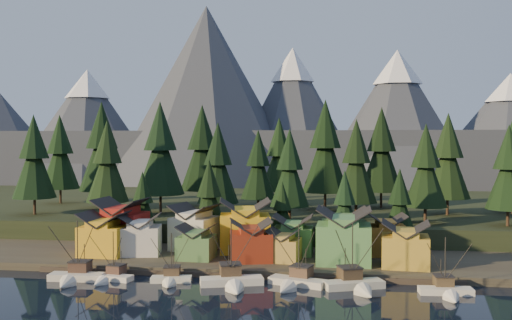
# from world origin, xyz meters

# --- Properties ---
(ground) EXTENTS (500.00, 500.00, 0.00)m
(ground) POSITION_xyz_m (0.00, 0.00, 0.00)
(ground) COLOR black
(ground) RESTS_ON ground
(shore_strip) EXTENTS (400.00, 50.00, 1.50)m
(shore_strip) POSITION_xyz_m (0.00, 40.00, 0.75)
(shore_strip) COLOR #332E25
(shore_strip) RESTS_ON ground
(hillside) EXTENTS (420.00, 100.00, 6.00)m
(hillside) POSITION_xyz_m (0.00, 90.00, 3.00)
(hillside) COLOR black
(hillside) RESTS_ON ground
(dock) EXTENTS (80.00, 4.00, 1.00)m
(dock) POSITION_xyz_m (0.00, 16.50, 0.50)
(dock) COLOR #473E32
(dock) RESTS_ON ground
(mountain_ridge) EXTENTS (560.00, 190.00, 90.00)m
(mountain_ridge) POSITION_xyz_m (-4.20, 213.59, 26.06)
(mountain_ridge) COLOR #424755
(mountain_ridge) RESTS_ON ground
(boat_0) EXTENTS (10.24, 11.06, 12.22)m
(boat_0) POSITION_xyz_m (-29.87, 8.30, 2.37)
(boat_0) COLOR beige
(boat_0) RESTS_ON ground
(boat_1) EXTENTS (8.30, 8.78, 9.90)m
(boat_1) POSITION_xyz_m (-23.66, 9.49, 1.95)
(boat_1) COLOR silver
(boat_1) RESTS_ON ground
(boat_2) EXTENTS (7.77, 8.31, 9.87)m
(boat_2) POSITION_xyz_m (-12.21, 9.77, 2.00)
(boat_2) COLOR silver
(boat_2) RESTS_ON ground
(boat_3) EXTENTS (11.89, 12.38, 12.81)m
(boat_3) POSITION_xyz_m (-0.79, 9.05, 2.39)
(boat_3) COLOR silver
(boat_3) RESTS_ON ground
(boat_4) EXTENTS (10.87, 11.38, 12.06)m
(boat_4) POSITION_xyz_m (10.05, 10.37, 2.29)
(boat_4) COLOR beige
(boat_4) RESTS_ON ground
(boat_5) EXTENTS (11.21, 11.77, 12.72)m
(boat_5) POSITION_xyz_m (20.67, 9.76, 2.44)
(boat_5) COLOR beige
(boat_5) RESTS_ON ground
(boat_6) EXTENTS (9.15, 9.87, 10.55)m
(boat_6) POSITION_xyz_m (35.41, 8.19, 2.01)
(boat_6) COLOR silver
(boat_6) RESTS_ON ground
(house_front_0) EXTENTS (9.23, 8.75, 9.04)m
(house_front_0) POSITION_xyz_m (-31.12, 24.83, 6.25)
(house_front_0) COLOR gold
(house_front_0) RESTS_ON shore_strip
(house_front_1) EXTENTS (9.60, 9.34, 8.54)m
(house_front_1) POSITION_xyz_m (-23.87, 26.66, 5.99)
(house_front_1) COLOR silver
(house_front_1) RESTS_ON shore_strip
(house_front_2) EXTENTS (7.35, 7.41, 6.91)m
(house_front_2) POSITION_xyz_m (-11.00, 23.88, 5.13)
(house_front_2) COLOR #48723E
(house_front_2) RESTS_ON shore_strip
(house_front_3) EXTENTS (9.69, 9.41, 8.24)m
(house_front_3) POSITION_xyz_m (0.27, 23.58, 5.83)
(house_front_3) COLOR maroon
(house_front_3) RESTS_ON shore_strip
(house_front_4) EXTENTS (7.03, 7.46, 6.37)m
(house_front_4) POSITION_xyz_m (6.82, 24.28, 4.85)
(house_front_4) COLOR #AA8A3C
(house_front_4) RESTS_ON shore_strip
(house_front_5) EXTENTS (10.63, 9.70, 10.95)m
(house_front_5) POSITION_xyz_m (18.63, 23.84, 7.25)
(house_front_5) COLOR #4F884A
(house_front_5) RESTS_ON shore_strip
(house_front_6) EXTENTS (9.40, 8.97, 8.68)m
(house_front_6) POSITION_xyz_m (30.24, 22.34, 6.06)
(house_front_6) COLOR gold
(house_front_6) RESTS_ON shore_strip
(house_back_0) EXTENTS (10.84, 10.46, 11.13)m
(house_back_0) POSITION_xyz_m (-30.41, 32.35, 7.34)
(house_back_0) COLOR maroon
(house_back_0) RESTS_ON shore_strip
(house_back_1) EXTENTS (10.78, 10.86, 9.94)m
(house_back_1) POSITION_xyz_m (-13.87, 33.53, 6.72)
(house_back_1) COLOR beige
(house_back_1) RESTS_ON shore_strip
(house_back_2) EXTENTS (12.29, 11.59, 11.32)m
(house_back_2) POSITION_xyz_m (-2.45, 32.82, 7.45)
(house_back_2) COLOR gold
(house_back_2) RESTS_ON shore_strip
(house_back_3) EXTENTS (8.27, 7.38, 8.31)m
(house_back_3) POSITION_xyz_m (8.13, 31.30, 5.87)
(house_back_3) COLOR #4A7F45
(house_back_3) RESTS_ON shore_strip
(house_back_4) EXTENTS (9.80, 9.45, 10.08)m
(house_back_4) POSITION_xyz_m (18.94, 31.49, 6.79)
(house_back_4) COLOR #48723D
(house_back_4) RESTS_ON shore_strip
(house_back_5) EXTENTS (8.18, 8.27, 8.59)m
(house_back_5) POSITION_xyz_m (27.77, 33.53, 6.01)
(house_back_5) COLOR #B0782D
(house_back_5) RESTS_ON shore_strip
(tree_hill_0) EXTENTS (11.37, 11.37, 26.49)m
(tree_hill_0) POSITION_xyz_m (-62.00, 52.00, 20.48)
(tree_hill_0) COLOR #332319
(tree_hill_0) RESTS_ON hillside
(tree_hill_1) EXTENTS (13.22, 13.22, 30.81)m
(tree_hill_1) POSITION_xyz_m (-50.00, 68.00, 22.84)
(tree_hill_1) COLOR #332319
(tree_hill_1) RESTS_ON hillside
(tree_hill_2) EXTENTS (10.63, 10.63, 24.76)m
(tree_hill_2) POSITION_xyz_m (-40.00, 48.00, 19.53)
(tree_hill_2) COLOR #332319
(tree_hill_2) RESTS_ON hillside
(tree_hill_3) EXTENTS (12.96, 12.96, 30.19)m
(tree_hill_3) POSITION_xyz_m (-30.00, 60.00, 22.51)
(tree_hill_3) COLOR #332319
(tree_hill_3) RESTS_ON hillside
(tree_hill_4) EXTENTS (12.92, 12.92, 30.09)m
(tree_hill_4) POSITION_xyz_m (-22.00, 75.00, 22.45)
(tree_hill_4) COLOR #332319
(tree_hill_4) RESTS_ON hillside
(tree_hill_5) EXTENTS (10.37, 10.37, 24.15)m
(tree_hill_5) POSITION_xyz_m (-12.00, 50.00, 19.20)
(tree_hill_5) COLOR #332319
(tree_hill_5) RESTS_ON hillside
(tree_hill_6) EXTENTS (9.70, 9.70, 22.59)m
(tree_hill_6) POSITION_xyz_m (-4.00, 65.00, 18.34)
(tree_hill_6) COLOR #332319
(tree_hill_6) RESTS_ON hillside
(tree_hill_7) EXTENTS (9.67, 9.67, 22.53)m
(tree_hill_7) POSITION_xyz_m (6.00, 48.00, 18.31)
(tree_hill_7) COLOR #332319
(tree_hill_7) RESTS_ON hillside
(tree_hill_8) EXTENTS (13.35, 13.35, 31.10)m
(tree_hill_8) POSITION_xyz_m (14.00, 72.00, 23.00)
(tree_hill_8) COLOR #332319
(tree_hill_8) RESTS_ON hillside
(tree_hill_9) EXTENTS (10.74, 10.74, 25.01)m
(tree_hill_9) POSITION_xyz_m (22.00, 55.00, 19.67)
(tree_hill_9) COLOR #332319
(tree_hill_9) RESTS_ON hillside
(tree_hill_10) EXTENTS (12.58, 12.58, 29.30)m
(tree_hill_10) POSITION_xyz_m (30.00, 80.00, 22.02)
(tree_hill_10) COLOR #332319
(tree_hill_10) RESTS_ON hillside
(tree_hill_11) EXTENTS (10.15, 10.15, 23.65)m
(tree_hill_11) POSITION_xyz_m (38.00, 50.00, 18.93)
(tree_hill_11) COLOR #332319
(tree_hill_11) RESTS_ON hillside
(tree_hill_12) EXTENTS (11.54, 11.54, 26.89)m
(tree_hill_12) POSITION_xyz_m (46.00, 66.00, 20.70)
(tree_hill_12) COLOR #332319
(tree_hill_12) RESTS_ON hillside
(tree_hill_13) EXTENTS (10.00, 10.00, 23.29)m
(tree_hill_13) POSITION_xyz_m (56.00, 48.00, 18.73)
(tree_hill_13) COLOR #332319
(tree_hill_13) RESTS_ON hillside
(tree_hill_15) EXTENTS (11.40, 11.40, 26.56)m
(tree_hill_15) POSITION_xyz_m (0.00, 82.00, 20.52)
(tree_hill_15) COLOR #332319
(tree_hill_15) RESTS_ON hillside
(tree_hill_16) EXTENTS (11.86, 11.86, 27.63)m
(tree_hill_16) POSITION_xyz_m (-68.00, 78.00, 21.10)
(tree_hill_16) COLOR #332319
(tree_hill_16) RESTS_ON hillside
(tree_shore_0) EXTENTS (7.24, 7.24, 16.86)m
(tree_shore_0) POSITION_xyz_m (-28.00, 40.00, 10.71)
(tree_shore_0) COLOR #332319
(tree_shore_0) RESTS_ON shore_strip
(tree_shore_1) EXTENTS (8.51, 8.51, 19.81)m
(tree_shore_1) POSITION_xyz_m (-12.00, 40.00, 12.33)
(tree_shore_1) COLOR #332319
(tree_shore_1) RESTS_ON shore_strip
(tree_shore_2) EXTENTS (6.37, 6.37, 14.83)m
(tree_shore_2) POSITION_xyz_m (5.00, 40.00, 9.59)
(tree_shore_2) COLOR #332319
(tree_shore_2) RESTS_ON shore_strip
(tree_shore_3) EXTENTS (7.51, 7.51, 17.51)m
(tree_shore_3) POSITION_xyz_m (19.00, 40.00, 11.06)
(tree_shore_3) COLOR #332319
(tree_shore_3) RESTS_ON shore_strip
(tree_shore_4) EXTENTS (7.72, 7.72, 17.98)m
(tree_shore_4) POSITION_xyz_m (31.00, 40.00, 11.32)
(tree_shore_4) COLOR #332319
(tree_shore_4) RESTS_ON shore_strip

